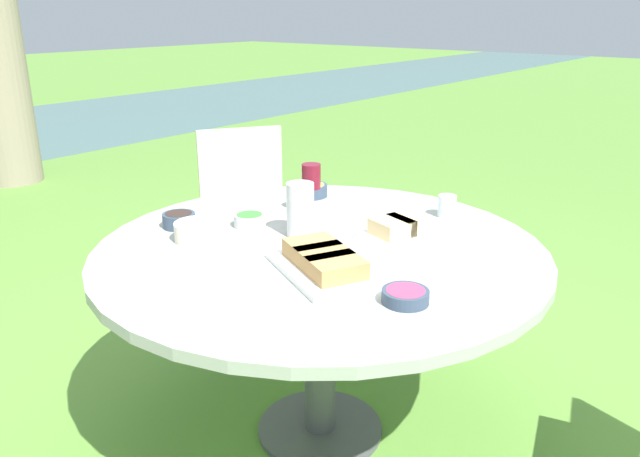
% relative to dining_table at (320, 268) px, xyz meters
% --- Properties ---
extents(ground_plane, '(40.00, 40.00, 0.00)m').
position_rel_dining_table_xyz_m(ground_plane, '(0.00, 0.00, -0.65)').
color(ground_plane, '#5B8C38').
extents(dining_table, '(1.49, 1.49, 0.73)m').
position_rel_dining_table_xyz_m(dining_table, '(0.00, 0.00, 0.00)').
color(dining_table, '#4C4C51').
rests_on(dining_table, ground_plane).
extents(chair_near_right, '(0.60, 0.59, 0.89)m').
position_rel_dining_table_xyz_m(chair_near_right, '(0.67, 1.02, -0.13)').
color(chair_near_right, beige).
rests_on(chair_near_right, ground_plane).
extents(water_pitcher, '(0.10, 0.10, 0.19)m').
position_rel_dining_table_xyz_m(water_pitcher, '(0.03, 0.11, 0.17)').
color(water_pitcher, silver).
rests_on(water_pitcher, dining_table).
extents(wine_glass, '(0.07, 0.07, 0.20)m').
position_rel_dining_table_xyz_m(wine_glass, '(0.24, 0.23, 0.22)').
color(wine_glass, silver).
rests_on(wine_glass, dining_table).
extents(platter_bread_main, '(0.37, 0.43, 0.07)m').
position_rel_dining_table_xyz_m(platter_bread_main, '(-0.17, -0.15, 0.11)').
color(platter_bread_main, white).
rests_on(platter_bread_main, dining_table).
extents(platter_charcuterie, '(0.38, 0.28, 0.07)m').
position_rel_dining_table_xyz_m(platter_charcuterie, '(0.24, -0.18, 0.11)').
color(platter_charcuterie, white).
rests_on(platter_charcuterie, dining_table).
extents(bowl_fries, '(0.15, 0.15, 0.05)m').
position_rel_dining_table_xyz_m(bowl_fries, '(0.42, 0.39, 0.11)').
color(bowl_fries, '#334256').
rests_on(bowl_fries, dining_table).
extents(bowl_salad, '(0.11, 0.11, 0.05)m').
position_rel_dining_table_xyz_m(bowl_salad, '(-0.01, 0.32, 0.11)').
color(bowl_salad, silver).
rests_on(bowl_salad, dining_table).
extents(bowl_olives, '(0.12, 0.12, 0.05)m').
position_rel_dining_table_xyz_m(bowl_olives, '(-0.17, 0.51, 0.11)').
color(bowl_olives, '#334256').
rests_on(bowl_olives, dining_table).
extents(bowl_dip_red, '(0.13, 0.13, 0.04)m').
position_rel_dining_table_xyz_m(bowl_dip_red, '(-0.19, -0.44, 0.10)').
color(bowl_dip_red, '#334256').
rests_on(bowl_dip_red, dining_table).
extents(bowl_dip_cream, '(0.15, 0.15, 0.07)m').
position_rel_dining_table_xyz_m(bowl_dip_cream, '(-0.22, 0.36, 0.12)').
color(bowl_dip_cream, beige).
rests_on(bowl_dip_cream, dining_table).
extents(cup_water_near, '(0.07, 0.07, 0.08)m').
position_rel_dining_table_xyz_m(cup_water_near, '(0.54, -0.18, 0.12)').
color(cup_water_near, silver).
rests_on(cup_water_near, dining_table).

